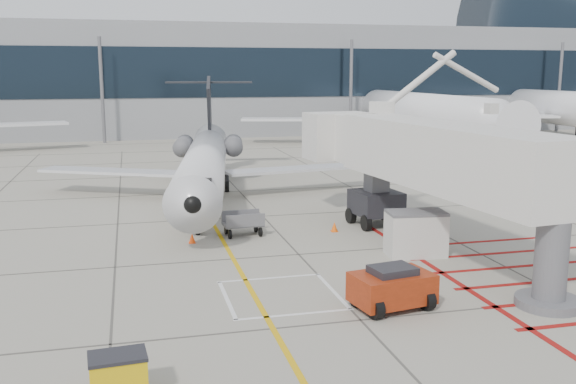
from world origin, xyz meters
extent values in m
plane|color=#9C9686|center=(0.00, 0.00, 0.00)|extent=(260.00, 260.00, 0.00)
cone|color=#FE480D|center=(-4.46, 7.15, 0.23)|extent=(0.33, 0.33, 0.46)
cone|color=#F2580C|center=(2.87, 7.64, 0.25)|extent=(0.36, 0.36, 0.50)
cube|color=gray|center=(10.00, 70.00, 7.00)|extent=(180.00, 28.00, 14.00)
cube|color=black|center=(10.00, 55.95, 8.00)|extent=(180.00, 0.10, 6.00)
camera|label=1|loc=(-7.15, -22.89, 8.09)|focal=40.00mm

